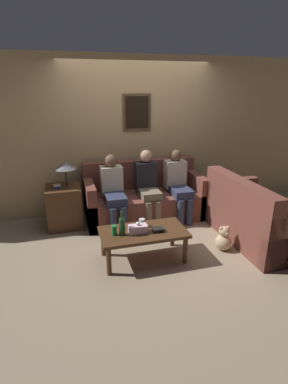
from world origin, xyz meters
The scene contains 15 objects.
ground_plane centered at (0.00, 0.00, 0.00)m, with size 16.00×16.00×0.00m, color gray.
wall_back centered at (0.00, 0.97, 1.30)m, with size 9.00×0.08×2.60m.
couch_main centered at (0.00, 0.52, 0.32)m, with size 1.95×0.86×0.93m.
couch_side centered at (1.30, -0.71, 0.32)m, with size 0.86×1.58×0.93m.
coffee_table centered at (-0.37, -0.79, 0.35)m, with size 1.08×0.57×0.40m.
side_table_with_lamp centered at (-1.30, 0.48, 0.37)m, with size 0.52×0.52×1.04m.
wine_bottle centered at (-0.64, -0.82, 0.52)m, with size 0.07×0.07×0.31m.
drinking_glass centered at (-0.35, -0.66, 0.45)m, with size 0.08×0.08×0.10m.
book_stack centered at (-0.19, -0.85, 0.42)m, with size 0.13×0.11×0.05m.
soda_can centered at (-0.74, -0.80, 0.46)m, with size 0.07×0.07×0.12m.
tissue_box centered at (-0.44, -0.82, 0.45)m, with size 0.23×0.12×0.15m.
person_left centered at (-0.55, 0.32, 0.61)m, with size 0.34×0.66×1.12m.
person_middle centered at (0.02, 0.36, 0.63)m, with size 0.34×0.61×1.16m.
person_right centered at (0.54, 0.35, 0.62)m, with size 0.34×0.66×1.14m.
teddy_bear centered at (0.74, -0.86, 0.15)m, with size 0.22×0.22×0.35m.
Camera 1 is at (-1.27, -4.04, 2.12)m, focal length 28.00 mm.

